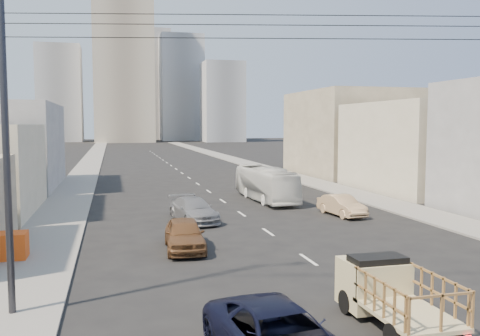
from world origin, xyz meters
name	(u,v)px	position (x,y,z in m)	size (l,w,h in m)	color
ground	(411,330)	(0.00, 0.00, 0.00)	(420.00, 420.00, 0.00)	black
sidewalk_left	(90,163)	(-11.75, 70.00, 0.06)	(3.50, 180.00, 0.12)	gray
sidewalk_right	(236,160)	(11.75, 70.00, 0.06)	(3.50, 180.00, 0.12)	gray
lane_dashes	(179,171)	(0.00, 53.00, 0.01)	(0.15, 104.00, 0.01)	silver
flatbed_pickup	(392,290)	(-0.39, 0.44, 1.09)	(1.95, 4.41, 1.90)	tan
city_bus	(266,184)	(3.35, 25.46, 1.32)	(2.22, 9.50, 2.65)	silver
sedan_brown	(184,234)	(-5.10, 11.08, 0.76)	(1.80, 4.47, 1.52)	brown
sedan_tan	(342,205)	(6.24, 17.74, 0.68)	(1.44, 4.14, 1.36)	tan
sedan_grey	(194,210)	(-3.56, 18.09, 0.73)	(2.06, 5.06, 1.47)	slate
streetlamp_left	(8,110)	(-11.39, 4.00, 6.44)	(2.36, 0.25, 12.00)	#2D2D33
overhead_wires	(391,27)	(0.00, 1.50, 8.97)	(23.01, 5.02, 0.72)	black
crate_stack	(5,246)	(-13.00, 10.99, 0.69)	(1.80, 1.20, 1.14)	#DF4E15
bldg_right_mid	(427,147)	(19.50, 28.00, 4.00)	(11.00, 14.00, 8.00)	#BCB598
bldg_right_far	(352,133)	(20.00, 44.00, 5.00)	(12.00, 16.00, 10.00)	gray
high_rise_tower	(123,55)	(-4.00, 170.00, 30.00)	(20.00, 20.00, 60.00)	gray
midrise_ne	(181,89)	(18.00, 185.00, 20.00)	(16.00, 16.00, 40.00)	gray
midrise_nw	(60,94)	(-26.00, 180.00, 17.00)	(15.00, 15.00, 34.00)	gray
midrise_back	(147,86)	(6.00, 200.00, 22.00)	(18.00, 18.00, 44.00)	gray
midrise_east	(222,102)	(30.00, 165.00, 14.00)	(14.00, 14.00, 28.00)	gray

